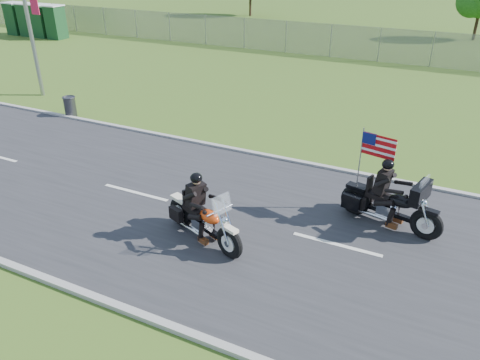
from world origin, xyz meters
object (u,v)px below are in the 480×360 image
at_px(porta_toilet_d, 15,19).
at_px(motorcycle_follow, 390,205).
at_px(porta_toilet_a, 56,23).
at_px(porta_toilet_c, 28,20).
at_px(trash_can, 70,107).
at_px(porta_toilet_b, 42,21).
at_px(motorcycle_lead, 203,220).

distance_m(porta_toilet_d, motorcycle_follow, 34.79).
distance_m(porta_toilet_a, porta_toilet_c, 2.80).
distance_m(porta_toilet_c, porta_toilet_d, 1.40).
relative_size(motorcycle_follow, trash_can, 3.27).
xyz_separation_m(porta_toilet_b, porta_toilet_d, (-2.80, 0.00, 0.00)).
height_order(porta_toilet_d, motorcycle_follow, porta_toilet_d).
relative_size(porta_toilet_a, motorcycle_follow, 0.85).
xyz_separation_m(porta_toilet_c, trash_can, (16.22, -12.70, -0.74)).
height_order(porta_toilet_d, trash_can, porta_toilet_d).
bearing_deg(motorcycle_lead, porta_toilet_a, 162.49).
xyz_separation_m(porta_toilet_a, trash_can, (13.42, -12.70, -0.74)).
relative_size(porta_toilet_c, motorcycle_follow, 0.85).
xyz_separation_m(porta_toilet_a, porta_toilet_c, (-2.80, 0.00, 0.00)).
relative_size(porta_toilet_b, trash_can, 2.79).
height_order(porta_toilet_d, motorcycle_lead, porta_toilet_d).
height_order(porta_toilet_a, porta_toilet_b, same).
bearing_deg(porta_toilet_b, porta_toilet_a, 0.00).
height_order(porta_toilet_a, motorcycle_follow, porta_toilet_a).
relative_size(porta_toilet_a, porta_toilet_d, 1.00).
bearing_deg(porta_toilet_b, motorcycle_lead, -36.74).
bearing_deg(porta_toilet_a, motorcycle_lead, -38.38).
relative_size(porta_toilet_a, motorcycle_lead, 0.90).
bearing_deg(porta_toilet_c, motorcycle_follow, -27.60).
xyz_separation_m(porta_toilet_c, motorcycle_follow, (29.73, -15.54, -0.53)).
bearing_deg(motorcycle_lead, trash_can, 170.96).
height_order(motorcycle_follow, trash_can, motorcycle_follow).
bearing_deg(porta_toilet_d, porta_toilet_a, 0.00).
height_order(porta_toilet_b, porta_toilet_c, same).
bearing_deg(motorcycle_lead, porta_toilet_b, 164.13).
distance_m(porta_toilet_b, porta_toilet_c, 1.40).
distance_m(motorcycle_follow, trash_can, 13.80).
bearing_deg(porta_toilet_a, motorcycle_follow, -29.99).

